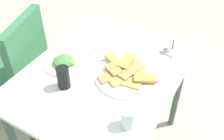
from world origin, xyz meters
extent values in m
cube|color=white|center=(0.00, 0.00, 0.72)|extent=(1.00, 0.79, 0.02)
cylinder|color=#42524D|center=(0.44, -0.34, 0.35)|extent=(0.04, 0.04, 0.70)
cylinder|color=#42524D|center=(0.44, 0.34, 0.35)|extent=(0.04, 0.04, 0.70)
cube|color=#36754D|center=(-0.10, 0.70, 0.44)|extent=(0.52, 0.52, 0.06)
cube|color=#36754D|center=(-0.05, 0.51, 0.70)|extent=(0.40, 0.15, 0.46)
cylinder|color=brown|center=(0.03, 0.93, 0.20)|extent=(0.03, 0.03, 0.41)
cylinder|color=brown|center=(0.13, 0.56, 0.20)|extent=(0.03, 0.03, 0.41)
cylinder|color=brown|center=(-0.23, 0.46, 0.20)|extent=(0.03, 0.03, 0.41)
cylinder|color=white|center=(0.04, -0.13, 0.73)|extent=(0.35, 0.35, 0.01)
cube|color=tan|center=(-0.04, -0.06, 0.75)|extent=(0.12, 0.11, 0.01)
cube|color=tan|center=(-0.02, -0.12, 0.75)|extent=(0.13, 0.11, 0.01)
cube|color=tan|center=(0.10, -0.02, 0.76)|extent=(0.10, 0.14, 0.01)
cube|color=tan|center=(0.11, -0.09, 0.77)|extent=(0.14, 0.07, 0.02)
cube|color=tan|center=(0.02, -0.06, 0.76)|extent=(0.10, 0.11, 0.01)
cube|color=#D59448|center=(0.04, -0.24, 0.76)|extent=(0.11, 0.13, 0.01)
cube|color=tan|center=(-0.01, -0.19, 0.75)|extent=(0.08, 0.10, 0.01)
cube|color=tan|center=(0.04, -0.14, 0.76)|extent=(0.13, 0.08, 0.01)
cube|color=tan|center=(0.11, -0.17, 0.75)|extent=(0.15, 0.14, 0.02)
cylinder|color=white|center=(-0.05, 0.22, 0.73)|extent=(0.22, 0.22, 0.01)
ellipsoid|color=#4C8741|center=(-0.05, 0.22, 0.75)|extent=(0.16, 0.16, 0.05)
sphere|color=yellow|center=(-0.04, 0.17, 0.75)|extent=(0.03, 0.03, 0.03)
cylinder|color=black|center=(-0.19, 0.11, 0.79)|extent=(0.09, 0.09, 0.12)
cylinder|color=silver|center=(-0.24, -0.29, 0.78)|extent=(0.07, 0.07, 0.10)
cube|color=white|center=(0.18, 0.15, 0.73)|extent=(0.14, 0.14, 0.00)
cube|color=silver|center=(0.18, 0.13, 0.73)|extent=(0.18, 0.04, 0.00)
cube|color=silver|center=(0.18, 0.17, 0.73)|extent=(0.19, 0.06, 0.00)
cube|color=#B2B2B7|center=(0.36, -0.25, 0.73)|extent=(0.11, 0.11, 0.01)
cylinder|color=white|center=(0.35, -0.25, 0.78)|extent=(0.03, 0.03, 0.07)
cylinder|color=#4A4434|center=(0.38, -0.25, 0.77)|extent=(0.03, 0.03, 0.06)
camera|label=1|loc=(-0.93, -0.60, 1.73)|focal=43.55mm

